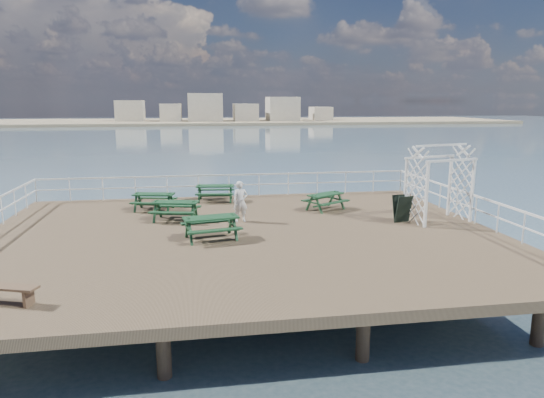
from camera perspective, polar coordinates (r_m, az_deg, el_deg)
The scene contains 12 objects.
ground at distance 17.17m, azimuth -3.38°, elevation -4.52°, with size 18.00×14.00×0.30m, color brown.
sea_backdrop at distance 151.25m, azimuth -3.83°, elevation 9.50°, with size 300.00×300.00×9.20m.
railing at distance 19.42m, azimuth -4.40°, elevation 0.44°, with size 17.77×13.76×1.10m.
picnic_table_a at distance 21.15m, azimuth -13.73°, elevation 0.10°, with size 1.95×1.70×0.82m.
picnic_table_b at distance 22.61m, azimuth -6.70°, elevation 1.10°, with size 1.87×1.58×0.84m.
picnic_table_c at distance 20.76m, azimuth 6.32°, elevation 0.10°, with size 2.08×1.97×0.80m.
picnic_table_d at distance 19.17m, azimuth -11.30°, elevation -0.89°, with size 2.02×1.77×0.85m.
picnic_table_e at distance 16.38m, azimuth -7.20°, elevation -2.80°, with size 2.05×1.78×0.88m.
flat_bench_near at distance 12.79m, azimuth -28.89°, elevation -9.39°, with size 1.57×0.84×0.44m.
trellis_arbor at distance 19.63m, azimuth 19.04°, elevation 1.30°, with size 2.63×1.81×2.98m.
sandwich_board at distance 19.20m, azimuth 15.05°, elevation -1.13°, with size 0.73×0.60×1.06m.
person at distance 18.62m, azimuth -3.73°, elevation -0.29°, with size 0.57×0.38×1.57m, color silver.
Camera 1 is at (-1.62, -16.43, 4.57)m, focal length 32.00 mm.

